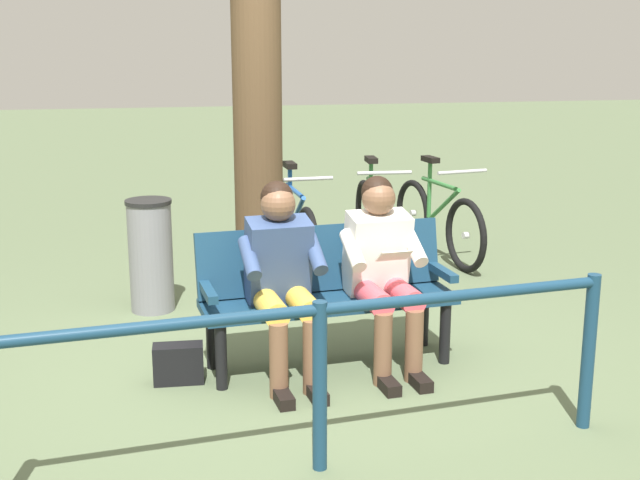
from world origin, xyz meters
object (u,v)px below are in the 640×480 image
at_px(person_reading, 382,264).
at_px(handbag, 178,364).
at_px(bench, 326,285).
at_px(litter_bin, 151,255).
at_px(tree_trunk, 257,62).
at_px(bicycle_silver, 374,221).
at_px(bicycle_red, 438,220).
at_px(bicycle_black, 295,229).
at_px(person_companion, 282,272).

relative_size(person_reading, handbag, 4.00).
relative_size(bench, litter_bin, 1.91).
relative_size(tree_trunk, litter_bin, 4.31).
height_order(person_reading, bicycle_silver, person_reading).
xyz_separation_m(handbag, litter_bin, (0.15, -1.44, 0.31)).
bearing_deg(litter_bin, handbag, 95.75).
height_order(bicycle_red, bicycle_black, same).
xyz_separation_m(person_reading, handbag, (1.27, 0.04, -0.54)).
bearing_deg(tree_trunk, person_reading, 109.66).
relative_size(litter_bin, bicycle_black, 0.51).
relative_size(person_companion, bicycle_black, 0.71).
bearing_deg(bicycle_silver, tree_trunk, -47.84).
distance_m(bicycle_red, bicycle_black, 1.38).
bearing_deg(bicycle_black, bicycle_red, 91.22).
relative_size(person_companion, bicycle_red, 0.72).
bearing_deg(bicycle_black, litter_bin, -55.57).
bearing_deg(bicycle_silver, litter_bin, -57.44).
bearing_deg(handbag, bench, -169.81).
distance_m(person_companion, litter_bin, 1.68).
bearing_deg(person_reading, bench, -27.34).
height_order(tree_trunk, bicycle_red, tree_trunk).
bearing_deg(bicycle_silver, person_reading, -10.42).
distance_m(person_companion, bicycle_red, 3.14).
distance_m(person_reading, person_companion, 0.64).
relative_size(handbag, bicycle_silver, 0.18).
height_order(person_reading, person_companion, same).
xyz_separation_m(person_reading, bicycle_silver, (-0.63, -2.55, -0.31)).
relative_size(person_reading, bicycle_silver, 0.71).
relative_size(tree_trunk, bicycle_silver, 2.20).
distance_m(bench, bicycle_red, 2.80).
height_order(litter_bin, bicycle_black, bicycle_black).
bearing_deg(person_reading, person_companion, -0.05).
bearing_deg(person_companion, handbag, -7.51).
xyz_separation_m(person_companion, handbag, (0.64, -0.02, -0.54)).
bearing_deg(bench, litter_bin, -54.88).
relative_size(bicycle_silver, bicycle_black, 1.00).
bearing_deg(person_companion, tree_trunk, -97.75).
height_order(bench, tree_trunk, tree_trunk).
relative_size(person_reading, litter_bin, 1.40).
distance_m(bench, person_companion, 0.39).
height_order(person_reading, bicycle_red, person_reading).
relative_size(bench, person_reading, 1.36).
bearing_deg(bicycle_silver, person_companion, -22.47).
height_order(bench, litter_bin, bench).
height_order(person_companion, bicycle_silver, person_companion).
distance_m(tree_trunk, bicycle_red, 2.48).
bearing_deg(tree_trunk, person_companion, 87.59).
bearing_deg(bicycle_red, bicycle_black, -95.56).
xyz_separation_m(person_reading, tree_trunk, (0.57, -1.59, 1.18)).
relative_size(bench, bicycle_silver, 0.97).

